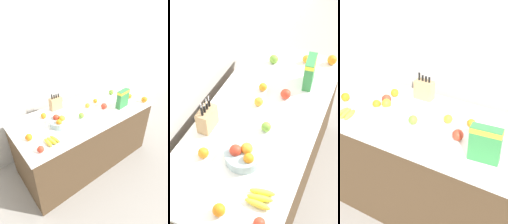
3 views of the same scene
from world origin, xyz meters
TOP-DOWN VIEW (x-y plane):
  - ground_plane at (0.00, 0.00)m, footprint 14.00×14.00m
  - wall_back at (0.00, 0.65)m, footprint 9.00×0.06m
  - counter at (0.00, 0.00)m, footprint 1.94×0.87m
  - knife_block at (-0.25, 0.32)m, footprint 0.17×0.09m
  - cereal_box at (0.51, -0.22)m, footprint 0.21×0.10m
  - fruit_bowl at (-0.42, -0.04)m, footprint 0.25×0.25m
  - banana_bunch at (-0.65, -0.25)m, footprint 0.14×0.17m
  - apple_front at (0.27, -0.10)m, footprint 0.08×0.08m
  - apple_rightmost at (-0.12, -0.08)m, footprint 0.07×0.07m
  - orange_front_center at (0.29, 0.11)m, footprint 0.07×0.07m
  - orange_mid_left at (0.11, 0.07)m, footprint 0.07×0.07m
  - orange_by_cereal at (-0.50, 0.21)m, footprint 0.07×0.07m
  - orange_front_left at (-0.82, -0.07)m, footprint 0.08×0.08m

SIDE VIEW (x-z plane):
  - ground_plane at x=0.00m, z-range 0.00..0.00m
  - counter at x=0.00m, z-range 0.00..0.87m
  - banana_bunch at x=-0.65m, z-range 0.87..0.91m
  - orange_front_center at x=0.29m, z-range 0.87..0.93m
  - orange_mid_left at x=0.11m, z-range 0.87..0.94m
  - apple_rightmost at x=-0.12m, z-range 0.87..0.94m
  - orange_by_cereal at x=-0.50m, z-range 0.87..0.94m
  - orange_front_left at x=-0.82m, z-range 0.87..0.94m
  - apple_front at x=0.27m, z-range 0.87..0.95m
  - fruit_bowl at x=-0.42m, z-range 0.85..0.98m
  - knife_block at x=-0.25m, z-range 0.82..1.09m
  - cereal_box at x=0.51m, z-range 0.88..1.13m
  - wall_back at x=0.00m, z-range 0.00..2.60m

